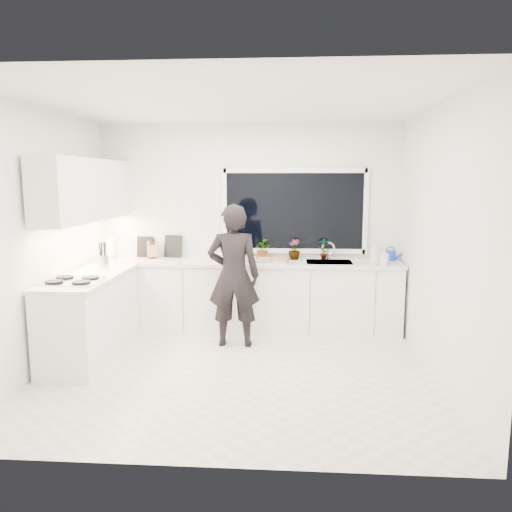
{
  "coord_description": "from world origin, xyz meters",
  "views": [
    {
      "loc": [
        0.55,
        -4.9,
        1.98
      ],
      "look_at": [
        0.18,
        0.4,
        1.15
      ],
      "focal_mm": 35.0,
      "sensor_mm": 36.0,
      "label": 1
    }
  ],
  "objects": [
    {
      "name": "wall_right",
      "position": [
        2.01,
        0.0,
        1.35
      ],
      "size": [
        0.02,
        3.5,
        2.7
      ],
      "primitive_type": "cube",
      "color": "white",
      "rests_on": "ground"
    },
    {
      "name": "countertop_back",
      "position": [
        0.0,
        1.44,
        0.9
      ],
      "size": [
        3.94,
        0.62,
        0.04
      ],
      "primitive_type": "cube",
      "color": "silver",
      "rests_on": "base_cabinets_back"
    },
    {
      "name": "pizza_tray",
      "position": [
        0.28,
        1.42,
        0.94
      ],
      "size": [
        0.57,
        0.46,
        0.03
      ],
      "primitive_type": "cube",
      "rotation": [
        0.0,
        0.0,
        -0.16
      ],
      "color": "#B6B7BB",
      "rests_on": "countertop_back"
    },
    {
      "name": "floor",
      "position": [
        0.0,
        0.0,
        -0.01
      ],
      "size": [
        4.0,
        3.5,
        0.02
      ],
      "primitive_type": "cube",
      "color": "beige",
      "rests_on": "ground"
    },
    {
      "name": "picture_frame_small",
      "position": [
        -1.03,
        1.69,
        1.07
      ],
      "size": [
        0.25,
        0.06,
        0.3
      ],
      "primitive_type": "cube",
      "rotation": [
        0.0,
        0.0,
        -0.18
      ],
      "color": "black",
      "rests_on": "countertop_back"
    },
    {
      "name": "picture_frame_large",
      "position": [
        -1.42,
        1.69,
        1.06
      ],
      "size": [
        0.22,
        0.03,
        0.28
      ],
      "primitive_type": "cube",
      "rotation": [
        0.0,
        0.0,
        0.06
      ],
      "color": "black",
      "rests_on": "countertop_back"
    },
    {
      "name": "paper_towel_roll",
      "position": [
        -1.85,
        1.55,
        1.05
      ],
      "size": [
        0.12,
        0.12,
        0.26
      ],
      "primitive_type": "cylinder",
      "rotation": [
        0.0,
        0.0,
        0.07
      ],
      "color": "white",
      "rests_on": "countertop_back"
    },
    {
      "name": "stovetop",
      "position": [
        -1.69,
        -0.0,
        0.94
      ],
      "size": [
        0.56,
        0.48,
        0.03
      ],
      "primitive_type": "cube",
      "color": "black",
      "rests_on": "countertop_left"
    },
    {
      "name": "soap_bottles",
      "position": [
        1.64,
        1.3,
        1.05
      ],
      "size": [
        0.24,
        0.13,
        0.3
      ],
      "color": "#D8BF66",
      "rests_on": "countertop_back"
    },
    {
      "name": "watering_can",
      "position": [
        1.85,
        1.61,
        0.98
      ],
      "size": [
        0.19,
        0.19,
        0.13
      ],
      "primitive_type": "cylinder",
      "rotation": [
        0.0,
        0.0,
        -0.43
      ],
      "color": "#1633CF",
      "rests_on": "countertop_back"
    },
    {
      "name": "herb_plants",
      "position": [
        0.34,
        1.61,
        1.05
      ],
      "size": [
        1.34,
        0.3,
        0.29
      ],
      "color": "#26662D",
      "rests_on": "countertop_back"
    },
    {
      "name": "base_cabinets_left",
      "position": [
        -1.67,
        0.35,
        0.44
      ],
      "size": [
        0.58,
        1.6,
        0.88
      ],
      "primitive_type": "cube",
      "color": "white",
      "rests_on": "floor"
    },
    {
      "name": "upper_cabinets",
      "position": [
        -1.79,
        0.7,
        1.85
      ],
      "size": [
        0.34,
        2.1,
        0.7
      ],
      "primitive_type": "cube",
      "color": "white",
      "rests_on": "wall_left"
    },
    {
      "name": "faucet",
      "position": [
        1.05,
        1.65,
        1.03
      ],
      "size": [
        0.03,
        0.03,
        0.22
      ],
      "primitive_type": "cylinder",
      "color": "silver",
      "rests_on": "countertop_back"
    },
    {
      "name": "countertop_left",
      "position": [
        -1.67,
        0.35,
        0.9
      ],
      "size": [
        0.62,
        1.6,
        0.04
      ],
      "primitive_type": "cube",
      "color": "silver",
      "rests_on": "base_cabinets_left"
    },
    {
      "name": "wall_left",
      "position": [
        -2.01,
        0.0,
        1.35
      ],
      "size": [
        0.02,
        3.5,
        2.7
      ],
      "primitive_type": "cube",
      "color": "white",
      "rests_on": "ground"
    },
    {
      "name": "person",
      "position": [
        -0.11,
        0.82,
        0.85
      ],
      "size": [
        0.63,
        0.43,
        1.69
      ],
      "primitive_type": "imported",
      "rotation": [
        0.0,
        0.0,
        3.18
      ],
      "color": "black",
      "rests_on": "floor"
    },
    {
      "name": "utensil_crock",
      "position": [
        -1.67,
        0.8,
        1.0
      ],
      "size": [
        0.13,
        0.13,
        0.16
      ],
      "primitive_type": "cylinder",
      "rotation": [
        0.0,
        0.0,
        -0.01
      ],
      "color": "#B3B3B7",
      "rests_on": "countertop_left"
    },
    {
      "name": "window",
      "position": [
        0.6,
        1.73,
        1.55
      ],
      "size": [
        1.8,
        0.02,
        1.0
      ],
      "primitive_type": "cube",
      "color": "black",
      "rests_on": "wall_back"
    },
    {
      "name": "wall_back",
      "position": [
        0.0,
        1.76,
        1.35
      ],
      "size": [
        4.0,
        0.02,
        2.7
      ],
      "primitive_type": "cube",
      "color": "white",
      "rests_on": "ground"
    },
    {
      "name": "pizza",
      "position": [
        0.28,
        1.42,
        0.95
      ],
      "size": [
        0.52,
        0.41,
        0.01
      ],
      "primitive_type": "cube",
      "rotation": [
        0.0,
        0.0,
        -0.16
      ],
      "color": "red",
      "rests_on": "pizza_tray"
    },
    {
      "name": "sink",
      "position": [
        1.05,
        1.45,
        0.87
      ],
      "size": [
        0.58,
        0.42,
        0.14
      ],
      "primitive_type": "cube",
      "color": "silver",
      "rests_on": "countertop_back"
    },
    {
      "name": "base_cabinets_back",
      "position": [
        0.0,
        1.45,
        0.44
      ],
      "size": [
        3.92,
        0.58,
        0.88
      ],
      "primitive_type": "cube",
      "color": "white",
      "rests_on": "floor"
    },
    {
      "name": "knife_block",
      "position": [
        -1.3,
        1.59,
        1.03
      ],
      "size": [
        0.15,
        0.13,
        0.22
      ],
      "primitive_type": "cube",
      "rotation": [
        0.0,
        0.0,
        0.3
      ],
      "color": "#8D6041",
      "rests_on": "countertop_back"
    },
    {
      "name": "ceiling",
      "position": [
        0.0,
        0.0,
        2.71
      ],
      "size": [
        4.0,
        3.5,
        0.02
      ],
      "primitive_type": "cube",
      "color": "white",
      "rests_on": "wall_back"
    }
  ]
}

